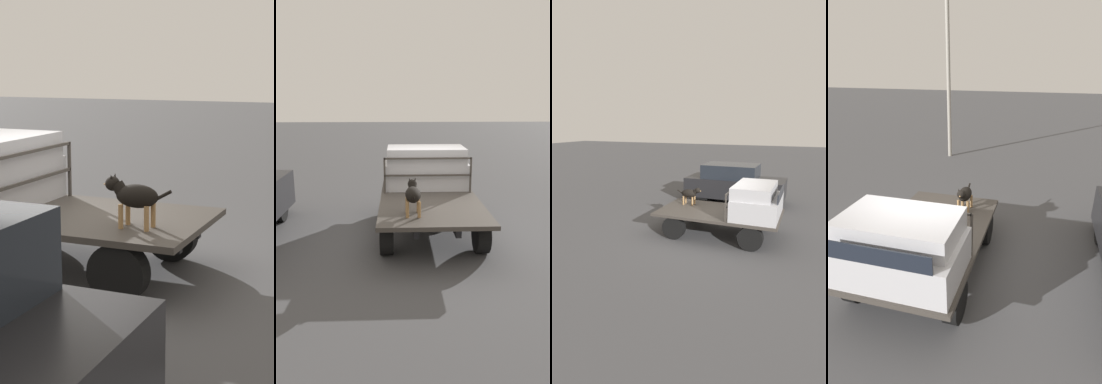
% 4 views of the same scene
% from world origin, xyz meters
% --- Properties ---
extents(ground_plane, '(80.00, 80.00, 0.00)m').
position_xyz_m(ground_plane, '(0.00, 0.00, 0.00)').
color(ground_plane, '#474749').
extents(flatbed_truck, '(3.78, 2.09, 0.76)m').
position_xyz_m(flatbed_truck, '(0.00, 0.00, 0.57)').
color(flatbed_truck, black).
rests_on(flatbed_truck, ground).
extents(truck_cab, '(1.31, 1.97, 0.96)m').
position_xyz_m(truck_cab, '(1.16, 0.00, 1.22)').
color(truck_cab, '#B7B7BC').
rests_on(truck_cab, flatbed_truck).
extents(truck_headboard, '(0.04, 1.97, 0.81)m').
position_xyz_m(truck_headboard, '(0.46, 0.00, 1.30)').
color(truck_headboard, '#3D3833').
rests_on(truck_headboard, flatbed_truck).
extents(dog, '(0.87, 0.28, 0.64)m').
position_xyz_m(dog, '(-1.14, 0.40, 1.15)').
color(dog, '#9E7547').
rests_on(dog, flatbed_truck).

